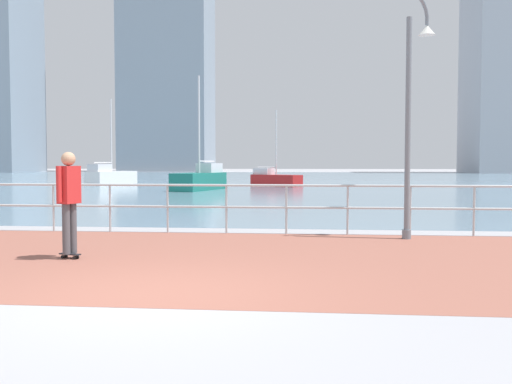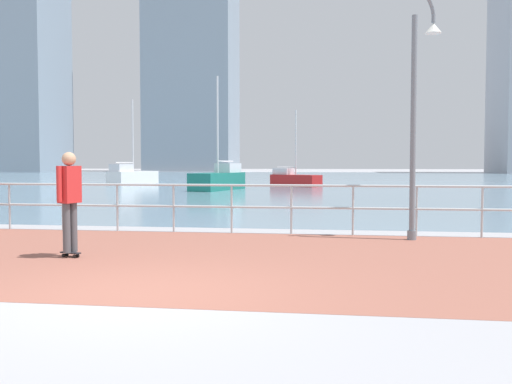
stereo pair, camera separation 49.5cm
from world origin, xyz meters
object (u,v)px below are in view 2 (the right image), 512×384
object	(u,v)px
skateboarder	(69,194)
sailboat_blue	(219,179)
lamppost	(419,101)
sailboat_red	(132,176)
sailboat_yellow	(294,179)

from	to	relation	value
skateboarder	sailboat_blue	world-z (taller)	sailboat_blue
lamppost	sailboat_red	xyz separation A→B (m)	(-17.57, 29.79, -2.32)
lamppost	sailboat_red	distance (m)	34.67
sailboat_red	sailboat_blue	world-z (taller)	sailboat_blue
sailboat_red	lamppost	bearing A→B (deg)	-59.47
sailboat_blue	sailboat_red	bearing A→B (deg)	135.99
lamppost	sailboat_yellow	xyz separation A→B (m)	(-4.74, 27.39, -2.44)
lamppost	skateboarder	size ratio (longest dim) A/B	2.91
skateboarder	lamppost	bearing A→B (deg)	27.26
sailboat_yellow	sailboat_blue	bearing A→B (deg)	-124.48
sailboat_blue	lamppost	bearing A→B (deg)	-67.48
skateboarder	sailboat_red	size ratio (longest dim) A/B	0.28
lamppost	sailboat_yellow	world-z (taller)	sailboat_yellow
sailboat_red	sailboat_blue	xyz separation A→B (m)	(8.70, -8.41, 0.03)
sailboat_red	skateboarder	bearing A→B (deg)	-71.18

